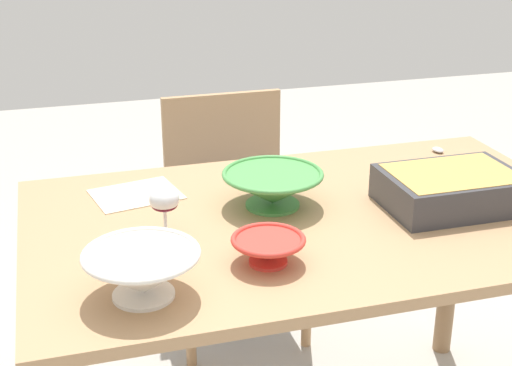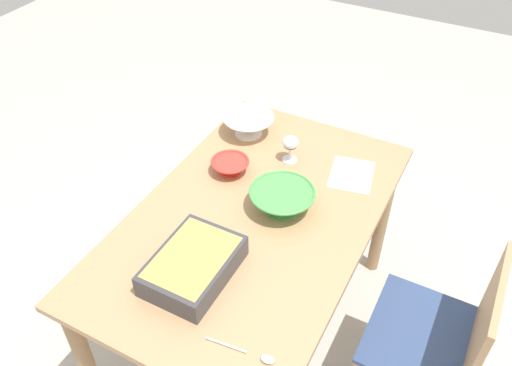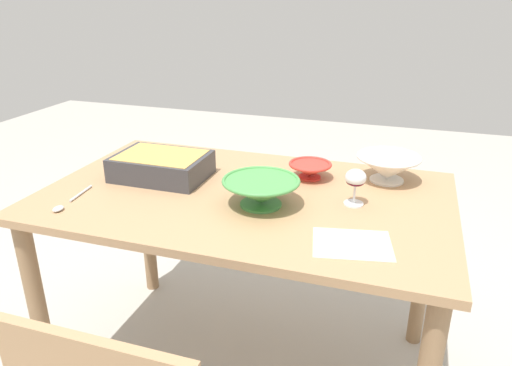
# 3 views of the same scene
# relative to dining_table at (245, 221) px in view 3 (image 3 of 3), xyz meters

# --- Properties ---
(ground_plane) EXTENTS (8.00, 8.00, 0.00)m
(ground_plane) POSITION_rel_dining_table_xyz_m (0.00, 0.00, -0.67)
(ground_plane) COLOR #B2ADA3
(dining_table) EXTENTS (1.43, 0.88, 0.78)m
(dining_table) POSITION_rel_dining_table_xyz_m (0.00, 0.00, 0.00)
(dining_table) COLOR tan
(dining_table) RESTS_ON ground_plane
(wine_glass) EXTENTS (0.07, 0.07, 0.13)m
(wine_glass) POSITION_rel_dining_table_xyz_m (-0.38, -0.02, 0.20)
(wine_glass) COLOR white
(wine_glass) RESTS_ON dining_table
(casserole_dish) EXTENTS (0.34, 0.25, 0.09)m
(casserole_dish) POSITION_rel_dining_table_xyz_m (0.35, -0.05, 0.16)
(casserole_dish) COLOR #38383D
(casserole_dish) RESTS_ON dining_table
(mixing_bowl) EXTENTS (0.16, 0.16, 0.06)m
(mixing_bowl) POSITION_rel_dining_table_xyz_m (-0.19, -0.21, 0.15)
(mixing_bowl) COLOR red
(mixing_bowl) RESTS_ON dining_table
(small_bowl) EXTENTS (0.26, 0.26, 0.09)m
(small_bowl) POSITION_rel_dining_table_xyz_m (-0.08, 0.08, 0.16)
(small_bowl) COLOR #4C994C
(small_bowl) RESTS_ON dining_table
(serving_bowl) EXTENTS (0.24, 0.24, 0.10)m
(serving_bowl) POSITION_rel_dining_table_xyz_m (-0.47, -0.28, 0.17)
(serving_bowl) COLOR white
(serving_bowl) RESTS_ON dining_table
(serving_spoon) EXTENTS (0.04, 0.23, 0.01)m
(serving_spoon) POSITION_rel_dining_table_xyz_m (0.54, 0.29, 0.12)
(serving_spoon) COLOR silver
(serving_spoon) RESTS_ON dining_table
(napkin) EXTENTS (0.25, 0.22, 0.00)m
(napkin) POSITION_rel_dining_table_xyz_m (-0.41, 0.25, 0.11)
(napkin) COLOR beige
(napkin) RESTS_ON dining_table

